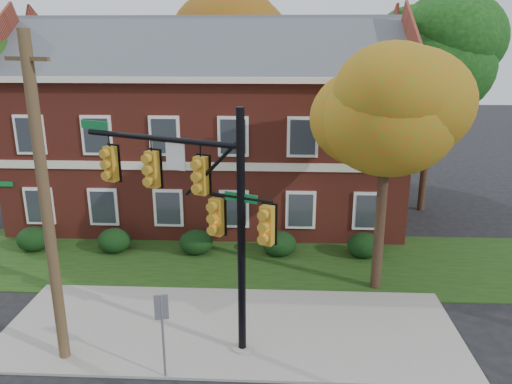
{
  "coord_description": "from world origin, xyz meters",
  "views": [
    {
      "loc": [
        1.45,
        -12.59,
        8.61
      ],
      "look_at": [
        0.7,
        3.0,
        3.89
      ],
      "focal_mm": 35.0,
      "sensor_mm": 36.0,
      "label": 1
    }
  ],
  "objects_px": {
    "tree_far_rear": "(247,37)",
    "utility_pole": "(46,207)",
    "hedge_far_left": "(33,239)",
    "tree_left_rear": "(2,84)",
    "apartment_building": "(210,118)",
    "tree_right_rear": "(444,52)",
    "hedge_left": "(114,241)",
    "hedge_far_right": "(364,245)",
    "sign_post": "(162,323)",
    "traffic_signal": "(200,202)",
    "tree_near_right": "(397,104)",
    "hedge_center": "(196,242)",
    "hedge_right": "(279,244)"
  },
  "relations": [
    {
      "from": "tree_far_rear",
      "to": "utility_pole",
      "type": "distance_m",
      "value": 21.3
    },
    {
      "from": "hedge_far_left",
      "to": "tree_left_rear",
      "type": "relative_size",
      "value": 0.16
    },
    {
      "from": "apartment_building",
      "to": "tree_right_rear",
      "type": "xyz_separation_m",
      "value": [
        11.31,
        0.86,
        3.13
      ]
    },
    {
      "from": "hedge_left",
      "to": "hedge_far_right",
      "type": "xyz_separation_m",
      "value": [
        10.5,
        0.0,
        0.0
      ]
    },
    {
      "from": "hedge_far_right",
      "to": "sign_post",
      "type": "distance_m",
      "value": 10.49
    },
    {
      "from": "hedge_far_left",
      "to": "hedge_far_right",
      "type": "height_order",
      "value": "same"
    },
    {
      "from": "apartment_building",
      "to": "tree_right_rear",
      "type": "distance_m",
      "value": 11.77
    },
    {
      "from": "hedge_left",
      "to": "sign_post",
      "type": "relative_size",
      "value": 0.56
    },
    {
      "from": "hedge_far_left",
      "to": "traffic_signal",
      "type": "relative_size",
      "value": 0.2
    },
    {
      "from": "hedge_far_left",
      "to": "sign_post",
      "type": "height_order",
      "value": "sign_post"
    },
    {
      "from": "sign_post",
      "to": "apartment_building",
      "type": "bearing_deg",
      "value": 80.37
    },
    {
      "from": "tree_near_right",
      "to": "hedge_far_right",
      "type": "bearing_deg",
      "value": 94.52
    },
    {
      "from": "utility_pole",
      "to": "apartment_building",
      "type": "bearing_deg",
      "value": 100.57
    },
    {
      "from": "hedge_center",
      "to": "traffic_signal",
      "type": "height_order",
      "value": "traffic_signal"
    },
    {
      "from": "apartment_building",
      "to": "hedge_far_right",
      "type": "height_order",
      "value": "apartment_building"
    },
    {
      "from": "apartment_building",
      "to": "tree_near_right",
      "type": "relative_size",
      "value": 2.19
    },
    {
      "from": "tree_left_rear",
      "to": "tree_right_rear",
      "type": "bearing_deg",
      "value": 5.36
    },
    {
      "from": "apartment_building",
      "to": "tree_right_rear",
      "type": "bearing_deg",
      "value": 4.33
    },
    {
      "from": "tree_left_rear",
      "to": "utility_pole",
      "type": "relative_size",
      "value": 1.0
    },
    {
      "from": "hedge_right",
      "to": "utility_pole",
      "type": "relative_size",
      "value": 0.16
    },
    {
      "from": "hedge_far_left",
      "to": "utility_pole",
      "type": "relative_size",
      "value": 0.16
    },
    {
      "from": "tree_left_rear",
      "to": "traffic_signal",
      "type": "relative_size",
      "value": 1.26
    },
    {
      "from": "traffic_signal",
      "to": "tree_right_rear",
      "type": "bearing_deg",
      "value": 74.19
    },
    {
      "from": "hedge_left",
      "to": "traffic_signal",
      "type": "height_order",
      "value": "traffic_signal"
    },
    {
      "from": "apartment_building",
      "to": "hedge_left",
      "type": "bearing_deg",
      "value": -123.67
    },
    {
      "from": "apartment_building",
      "to": "utility_pole",
      "type": "bearing_deg",
      "value": -101.36
    },
    {
      "from": "tree_near_right",
      "to": "tree_far_rear",
      "type": "distance_m",
      "value": 17.12
    },
    {
      "from": "apartment_building",
      "to": "sign_post",
      "type": "bearing_deg",
      "value": -87.86
    },
    {
      "from": "apartment_building",
      "to": "tree_near_right",
      "type": "xyz_separation_m",
      "value": [
        7.22,
        -8.09,
        1.68
      ]
    },
    {
      "from": "apartment_building",
      "to": "traffic_signal",
      "type": "height_order",
      "value": "apartment_building"
    },
    {
      "from": "sign_post",
      "to": "traffic_signal",
      "type": "bearing_deg",
      "value": 54.43
    },
    {
      "from": "hedge_right",
      "to": "traffic_signal",
      "type": "relative_size",
      "value": 0.2
    },
    {
      "from": "sign_post",
      "to": "tree_left_rear",
      "type": "bearing_deg",
      "value": 118.02
    },
    {
      "from": "hedge_left",
      "to": "tree_right_rear",
      "type": "bearing_deg",
      "value": 22.42
    },
    {
      "from": "tree_right_rear",
      "to": "tree_far_rear",
      "type": "distance_m",
      "value": 12.2
    },
    {
      "from": "hedge_far_right",
      "to": "tree_left_rear",
      "type": "relative_size",
      "value": 0.16
    },
    {
      "from": "hedge_right",
      "to": "tree_far_rear",
      "type": "bearing_deg",
      "value": 99.36
    },
    {
      "from": "hedge_far_left",
      "to": "tree_far_rear",
      "type": "relative_size",
      "value": 0.12
    },
    {
      "from": "tree_left_rear",
      "to": "utility_pole",
      "type": "bearing_deg",
      "value": -58.07
    },
    {
      "from": "tree_left_rear",
      "to": "hedge_right",
      "type": "bearing_deg",
      "value": -17.37
    },
    {
      "from": "apartment_building",
      "to": "hedge_far_right",
      "type": "bearing_deg",
      "value": -36.89
    },
    {
      "from": "hedge_far_right",
      "to": "tree_left_rear",
      "type": "distance_m",
      "value": 18.3
    },
    {
      "from": "tree_left_rear",
      "to": "tree_far_rear",
      "type": "xyz_separation_m",
      "value": [
        11.07,
        8.96,
        2.16
      ]
    },
    {
      "from": "tree_right_rear",
      "to": "traffic_signal",
      "type": "distance_m",
      "value": 16.43
    },
    {
      "from": "tree_far_rear",
      "to": "traffic_signal",
      "type": "bearing_deg",
      "value": -90.16
    },
    {
      "from": "apartment_building",
      "to": "tree_far_rear",
      "type": "height_order",
      "value": "tree_far_rear"
    },
    {
      "from": "tree_right_rear",
      "to": "utility_pole",
      "type": "distance_m",
      "value": 19.68
    },
    {
      "from": "tree_far_rear",
      "to": "hedge_left",
      "type": "bearing_deg",
      "value": -110.29
    },
    {
      "from": "apartment_building",
      "to": "tree_left_rear",
      "type": "relative_size",
      "value": 2.12
    },
    {
      "from": "sign_post",
      "to": "tree_far_rear",
      "type": "bearing_deg",
      "value": 75.96
    }
  ]
}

